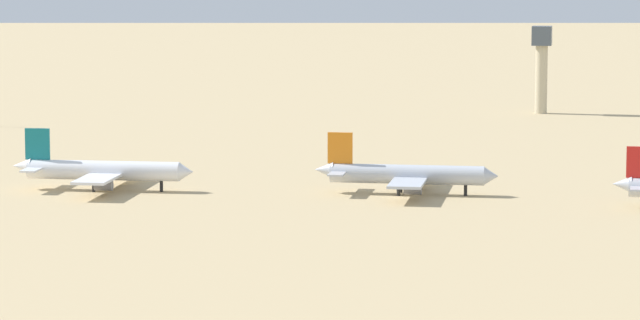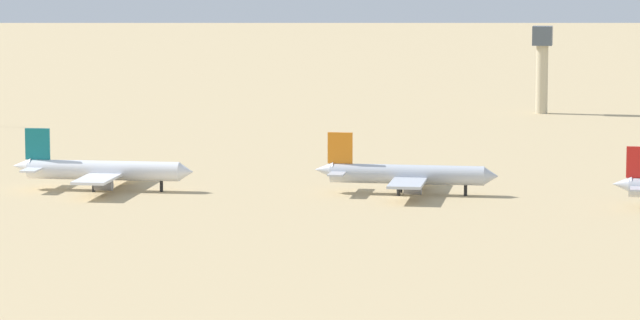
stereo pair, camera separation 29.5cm
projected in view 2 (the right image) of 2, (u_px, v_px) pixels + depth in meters
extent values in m
plane|color=tan|center=(398.00, 198.00, 288.51)|extent=(4000.00, 4000.00, 0.00)
cylinder|color=white|center=(104.00, 170.00, 296.67)|extent=(28.03, 4.81, 3.49)
cone|color=white|center=(186.00, 172.00, 294.58)|extent=(2.77, 3.43, 3.31)
cone|color=white|center=(22.00, 166.00, 298.70)|extent=(3.62, 3.13, 2.96)
cube|color=#14727A|center=(38.00, 144.00, 297.79)|extent=(4.55, 0.65, 5.67)
cube|color=white|center=(44.00, 165.00, 301.74)|extent=(3.07, 6.05, 0.31)
cube|color=white|center=(32.00, 170.00, 294.89)|extent=(3.07, 6.05, 0.31)
cube|color=white|center=(108.00, 173.00, 296.62)|extent=(7.25, 28.15, 0.49)
cylinder|color=slate|center=(123.00, 175.00, 303.07)|extent=(3.23, 2.07, 1.92)
cylinder|color=slate|center=(104.00, 185.00, 290.23)|extent=(3.23, 2.07, 1.92)
cylinder|color=black|center=(161.00, 186.00, 295.55)|extent=(0.61, 0.61, 1.92)
cylinder|color=black|center=(100.00, 183.00, 299.25)|extent=(0.61, 0.61, 1.92)
cylinder|color=black|center=(94.00, 187.00, 295.14)|extent=(0.61, 0.61, 1.92)
cylinder|color=silver|center=(407.00, 174.00, 291.85)|extent=(27.43, 4.23, 3.42)
cone|color=silver|center=(491.00, 176.00, 289.53)|extent=(2.66, 3.32, 3.25)
cone|color=silver|center=(324.00, 170.00, 294.10)|extent=(3.50, 3.00, 2.90)
cube|color=orange|center=(340.00, 148.00, 293.15)|extent=(4.45, 0.56, 5.55)
cube|color=silver|center=(343.00, 169.00, 297.01)|extent=(2.90, 5.89, 0.31)
cube|color=silver|center=(337.00, 174.00, 290.32)|extent=(2.90, 5.89, 0.31)
cube|color=silver|center=(412.00, 177.00, 291.78)|extent=(6.62, 27.50, 0.48)
cylinder|color=slate|center=(420.00, 179.00, 298.07)|extent=(3.13, 1.97, 1.88)
cylinder|color=slate|center=(413.00, 189.00, 285.52)|extent=(3.13, 1.97, 1.88)
cylinder|color=black|center=(466.00, 190.00, 290.56)|extent=(0.60, 0.60, 1.88)
cylinder|color=black|center=(401.00, 187.00, 294.39)|extent=(0.60, 0.60, 1.88)
cylinder|color=black|center=(398.00, 191.00, 290.37)|extent=(0.60, 0.60, 1.88)
cone|color=silver|center=(622.00, 184.00, 277.03)|extent=(3.31, 2.83, 2.77)
cube|color=red|center=(639.00, 162.00, 275.99)|extent=(4.25, 0.49, 5.30)
cube|color=silver|center=(639.00, 183.00, 279.65)|extent=(2.71, 5.59, 0.29)
cube|color=silver|center=(638.00, 188.00, 273.32)|extent=(2.71, 5.59, 0.29)
cylinder|color=#C6B793|center=(542.00, 79.00, 438.08)|extent=(3.20, 3.20, 18.09)
cube|color=#4C5660|center=(543.00, 36.00, 436.62)|extent=(5.20, 5.20, 5.10)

